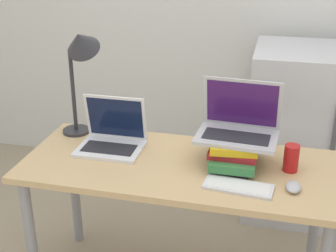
{
  "coord_description": "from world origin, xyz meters",
  "views": [
    {
      "loc": [
        0.39,
        -1.52,
        1.71
      ],
      "look_at": [
        -0.05,
        0.3,
        0.89
      ],
      "focal_mm": 50.0,
      "sensor_mm": 36.0,
      "label": 1
    }
  ],
  "objects_px": {
    "wireless_keyboard": "(238,187)",
    "mini_fridge": "(298,132)",
    "book_stack": "(234,152)",
    "laptop_on_books": "(238,126)",
    "mouse": "(293,187)",
    "soda_can": "(291,158)",
    "laptop_left": "(112,138)",
    "desk_lamp": "(80,54)"
  },
  "relations": [
    {
      "from": "wireless_keyboard",
      "to": "mouse",
      "type": "distance_m",
      "value": 0.22
    },
    {
      "from": "book_stack",
      "to": "wireless_keyboard",
      "type": "xyz_separation_m",
      "value": [
        0.04,
        -0.2,
        -0.05
      ]
    },
    {
      "from": "laptop_left",
      "to": "soda_can",
      "type": "relative_size",
      "value": 2.51
    },
    {
      "from": "laptop_left",
      "to": "mini_fridge",
      "type": "height_order",
      "value": "mini_fridge"
    },
    {
      "from": "mouse",
      "to": "soda_can",
      "type": "distance_m",
      "value": 0.17
    },
    {
      "from": "laptop_left",
      "to": "mouse",
      "type": "distance_m",
      "value": 0.88
    },
    {
      "from": "wireless_keyboard",
      "to": "desk_lamp",
      "type": "relative_size",
      "value": 0.51
    },
    {
      "from": "laptop_left",
      "to": "soda_can",
      "type": "bearing_deg",
      "value": -2.32
    },
    {
      "from": "book_stack",
      "to": "mouse",
      "type": "height_order",
      "value": "book_stack"
    },
    {
      "from": "book_stack",
      "to": "mini_fridge",
      "type": "height_order",
      "value": "mini_fridge"
    },
    {
      "from": "laptop_on_books",
      "to": "mouse",
      "type": "relative_size",
      "value": 3.83
    },
    {
      "from": "laptop_on_books",
      "to": "mouse",
      "type": "xyz_separation_m",
      "value": [
        0.25,
        -0.21,
        -0.16
      ]
    },
    {
      "from": "book_stack",
      "to": "mini_fridge",
      "type": "bearing_deg",
      "value": 70.18
    },
    {
      "from": "book_stack",
      "to": "desk_lamp",
      "type": "bearing_deg",
      "value": 170.46
    },
    {
      "from": "mouse",
      "to": "mini_fridge",
      "type": "relative_size",
      "value": 0.09
    },
    {
      "from": "mini_fridge",
      "to": "laptop_left",
      "type": "bearing_deg",
      "value": -137.46
    },
    {
      "from": "wireless_keyboard",
      "to": "mini_fridge",
      "type": "bearing_deg",
      "value": 75.84
    },
    {
      "from": "mini_fridge",
      "to": "book_stack",
      "type": "bearing_deg",
      "value": -109.82
    },
    {
      "from": "desk_lamp",
      "to": "laptop_on_books",
      "type": "bearing_deg",
      "value": -6.07
    },
    {
      "from": "wireless_keyboard",
      "to": "mini_fridge",
      "type": "xyz_separation_m",
      "value": [
        0.27,
        1.06,
        -0.19
      ]
    },
    {
      "from": "laptop_on_books",
      "to": "desk_lamp",
      "type": "distance_m",
      "value": 0.82
    },
    {
      "from": "laptop_left",
      "to": "mouse",
      "type": "height_order",
      "value": "laptop_left"
    },
    {
      "from": "laptop_on_books",
      "to": "soda_can",
      "type": "bearing_deg",
      "value": -10.41
    },
    {
      "from": "wireless_keyboard",
      "to": "book_stack",
      "type": "bearing_deg",
      "value": 102.03
    },
    {
      "from": "mouse",
      "to": "desk_lamp",
      "type": "xyz_separation_m",
      "value": [
        -1.03,
        0.29,
        0.41
      ]
    },
    {
      "from": "book_stack",
      "to": "wireless_keyboard",
      "type": "height_order",
      "value": "book_stack"
    },
    {
      "from": "laptop_on_books",
      "to": "wireless_keyboard",
      "type": "height_order",
      "value": "laptop_on_books"
    },
    {
      "from": "book_stack",
      "to": "laptop_left",
      "type": "bearing_deg",
      "value": 176.49
    },
    {
      "from": "mouse",
      "to": "soda_can",
      "type": "height_order",
      "value": "soda_can"
    },
    {
      "from": "desk_lamp",
      "to": "mini_fridge",
      "type": "distance_m",
      "value": 1.44
    },
    {
      "from": "soda_can",
      "to": "mini_fridge",
      "type": "relative_size",
      "value": 0.12
    },
    {
      "from": "mini_fridge",
      "to": "desk_lamp",
      "type": "bearing_deg",
      "value": -145.71
    },
    {
      "from": "wireless_keyboard",
      "to": "desk_lamp",
      "type": "bearing_deg",
      "value": 157.83
    },
    {
      "from": "mouse",
      "to": "soda_can",
      "type": "bearing_deg",
      "value": 94.63
    },
    {
      "from": "laptop_on_books",
      "to": "wireless_keyboard",
      "type": "bearing_deg",
      "value": -82.06
    },
    {
      "from": "mouse",
      "to": "soda_can",
      "type": "relative_size",
      "value": 0.79
    },
    {
      "from": "wireless_keyboard",
      "to": "soda_can",
      "type": "distance_m",
      "value": 0.29
    },
    {
      "from": "laptop_left",
      "to": "mini_fridge",
      "type": "distance_m",
      "value": 1.24
    },
    {
      "from": "soda_can",
      "to": "desk_lamp",
      "type": "distance_m",
      "value": 1.09
    },
    {
      "from": "laptop_left",
      "to": "book_stack",
      "type": "relative_size",
      "value": 1.04
    },
    {
      "from": "laptop_left",
      "to": "desk_lamp",
      "type": "height_order",
      "value": "desk_lamp"
    },
    {
      "from": "book_stack",
      "to": "laptop_on_books",
      "type": "xyz_separation_m",
      "value": [
        0.01,
        0.05,
        0.11
      ]
    }
  ]
}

